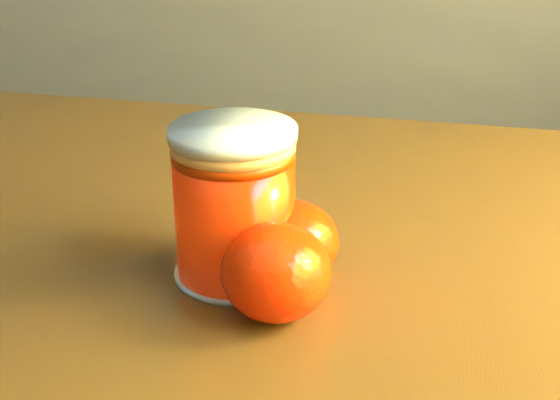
{
  "coord_description": "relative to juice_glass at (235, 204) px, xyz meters",
  "views": [
    {
      "loc": [
        0.99,
        -0.19,
        1.09
      ],
      "look_at": [
        0.96,
        0.29,
        0.87
      ],
      "focal_mm": 50.0,
      "sensor_mm": 36.0,
      "label": 1
    }
  ],
  "objects": [
    {
      "name": "juice_glass",
      "position": [
        0.0,
        0.0,
        0.0
      ],
      "size": [
        0.08,
        0.08,
        0.11
      ],
      "rotation": [
        0.0,
        0.0,
        -0.15
      ],
      "color": "red",
      "rests_on": "table"
    },
    {
      "name": "orange_back",
      "position": [
        0.03,
        -0.05,
        -0.02
      ],
      "size": [
        0.09,
        0.09,
        0.06
      ],
      "primitive_type": "ellipsoid",
      "rotation": [
        0.0,
        0.0,
        -0.34
      ],
      "color": "#FF2A05",
      "rests_on": "table"
    },
    {
      "name": "orange_front",
      "position": [
        0.04,
        -0.0,
        -0.03
      ],
      "size": [
        0.06,
        0.06,
        0.05
      ],
      "primitive_type": "ellipsoid",
      "rotation": [
        0.0,
        0.0,
        -0.02
      ],
      "color": "#FF2A05",
      "rests_on": "table"
    }
  ]
}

